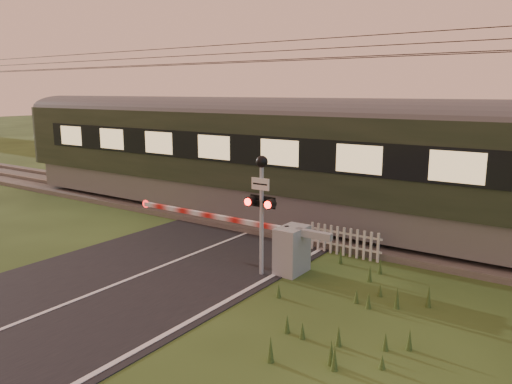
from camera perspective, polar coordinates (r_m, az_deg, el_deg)
The scene contains 7 objects.
ground at distance 12.77m, azimuth -14.05°, elevation -9.62°, with size 160.00×160.00×0.00m, color #283A16.
road at distance 12.61m, azimuth -14.80°, elevation -9.88°, with size 6.00×140.00×0.03m.
track_bed at distance 17.47m, azimuth 2.15°, elevation -3.30°, with size 140.00×3.40×0.39m.
overhead_wires at distance 16.94m, azimuth 2.29°, elevation 15.55°, with size 120.00×0.62×0.62m.
boom_gate at distance 12.75m, azimuth 3.16°, elevation -6.15°, with size 6.45×0.92×1.22m.
crossing_signal at distance 12.09m, azimuth 0.64°, elevation -0.23°, with size 0.76×0.34×3.00m.
picket_fence at distance 14.16m, azimuth 10.01°, elevation -5.57°, with size 2.19×0.07×0.82m.
Camera 1 is at (9.09, -7.74, 4.52)m, focal length 35.00 mm.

